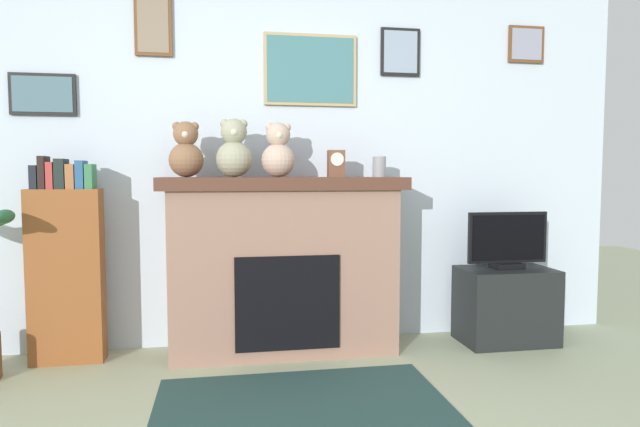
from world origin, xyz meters
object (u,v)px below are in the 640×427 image
bookshelf (66,268)px  candle_jar (379,167)px  tv_stand (506,305)px  fireplace (284,264)px  television (507,242)px  teddy_bear_brown (186,152)px  teddy_bear_tan (234,151)px  teddy_bear_cream (278,153)px  mantel_clock (336,164)px

bookshelf → candle_jar: candle_jar is taller
tv_stand → fireplace: bearing=177.3°
bookshelf → television: bearing=-2.0°
bookshelf → teddy_bear_brown: bearing=-3.6°
bookshelf → fireplace: bearing=-1.2°
fireplace → tv_stand: size_ratio=2.48×
bookshelf → teddy_bear_tan: size_ratio=3.46×
teddy_bear_brown → teddy_bear_cream: bearing=-0.0°
bookshelf → teddy_bear_tan: (1.03, -0.05, 0.72)m
tv_stand → television: size_ratio=1.10×
television → teddy_bear_brown: teddy_bear_brown is taller
bookshelf → television: 2.87m
fireplace → teddy_bear_cream: teddy_bear_cream is taller
mantel_clock → teddy_bear_cream: size_ratio=0.50×
tv_stand → television: television is taller
mantel_clock → teddy_bear_tan: 0.66m
fireplace → mantel_clock: bearing=-3.2°
fireplace → television: size_ratio=2.74×
television → teddy_bear_cream: teddy_bear_cream is taller
television → bookshelf: bearing=178.0°
television → teddy_bear_brown: size_ratio=1.65×
tv_stand → teddy_bear_tan: 2.12m
television → teddy_bear_tan: size_ratio=1.55×
fireplace → mantel_clock: mantel_clock is taller
fireplace → television: (1.53, -0.07, 0.12)m
teddy_bear_tan → bookshelf: bearing=177.4°
fireplace → teddy_bear_cream: (-0.03, -0.02, 0.72)m
bookshelf → teddy_bear_cream: bearing=-2.0°
tv_stand → mantel_clock: (-1.19, 0.05, 0.97)m
mantel_clock → fireplace: bearing=176.8°
teddy_bear_cream → teddy_bear_brown: bearing=180.0°
teddy_bear_cream → tv_stand: bearing=-2.0°
mantel_clock → teddy_bear_cream: (-0.38, 0.00, 0.07)m
bookshelf → television: size_ratio=2.24×
fireplace → candle_jar: 0.90m
tv_stand → mantel_clock: 1.54m
television → teddy_bear_cream: (-1.56, 0.06, 0.60)m
teddy_bear_tan → teddy_bear_cream: bearing=0.0°
tv_stand → mantel_clock: bearing=177.4°
candle_jar → teddy_bear_cream: bearing=-180.0°
bookshelf → mantel_clock: (1.68, -0.05, 0.64)m
fireplace → teddy_bear_brown: size_ratio=4.51×
bookshelf → teddy_bear_tan: bearing=-2.6°
bookshelf → tv_stand: size_ratio=2.03×
teddy_bear_tan → mantel_clock: bearing=-0.1°
television → candle_jar: size_ratio=4.21×
fireplace → mantel_clock: 0.74m
teddy_bear_brown → teddy_bear_cream: (0.57, -0.00, 0.00)m
television → teddy_bear_cream: bearing=178.0°
fireplace → bookshelf: 1.34m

